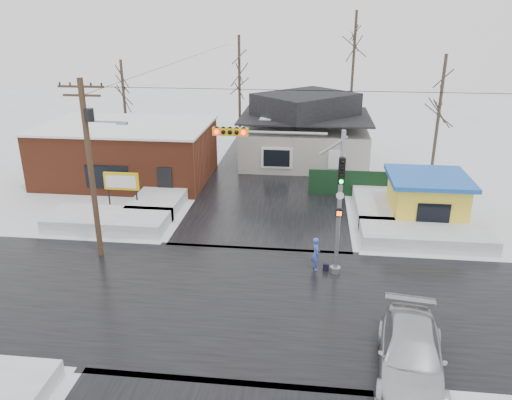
# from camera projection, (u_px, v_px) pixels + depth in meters

# --- Properties ---
(ground) EXTENTS (120.00, 120.00, 0.00)m
(ground) POSITION_uv_depth(u_px,v_px,m) (245.00, 301.00, 21.74)
(ground) COLOR white
(ground) RESTS_ON ground
(road_ns) EXTENTS (10.00, 120.00, 0.02)m
(road_ns) POSITION_uv_depth(u_px,v_px,m) (245.00, 300.00, 21.74)
(road_ns) COLOR black
(road_ns) RESTS_ON ground
(road_ew) EXTENTS (120.00, 10.00, 0.02)m
(road_ew) POSITION_uv_depth(u_px,v_px,m) (245.00, 300.00, 21.74)
(road_ew) COLOR black
(road_ew) RESTS_ON ground
(snowbank_nw) EXTENTS (7.00, 3.00, 0.80)m
(snowbank_nw) POSITION_uv_depth(u_px,v_px,m) (108.00, 221.00, 29.08)
(snowbank_nw) COLOR white
(snowbank_nw) RESTS_ON ground
(snowbank_ne) EXTENTS (7.00, 3.00, 0.80)m
(snowbank_ne) POSITION_uv_depth(u_px,v_px,m) (426.00, 236.00, 27.14)
(snowbank_ne) COLOR white
(snowbank_ne) RESTS_ON ground
(snowbank_nside_w) EXTENTS (3.00, 8.00, 0.80)m
(snowbank_nside_w) POSITION_uv_depth(u_px,v_px,m) (166.00, 193.00, 33.51)
(snowbank_nside_w) COLOR white
(snowbank_nside_w) RESTS_ON ground
(snowbank_nside_e) EXTENTS (3.00, 8.00, 0.80)m
(snowbank_nside_e) POSITION_uv_depth(u_px,v_px,m) (378.00, 202.00, 32.00)
(snowbank_nside_e) COLOR white
(snowbank_nside_e) RESTS_ON ground
(traffic_signal) EXTENTS (6.05, 0.68, 7.00)m
(traffic_signal) POSITION_uv_depth(u_px,v_px,m) (306.00, 183.00, 22.64)
(traffic_signal) COLOR gray
(traffic_signal) RESTS_ON ground
(utility_pole) EXTENTS (3.15, 0.44, 9.00)m
(utility_pole) POSITION_uv_depth(u_px,v_px,m) (91.00, 160.00, 24.05)
(utility_pole) COLOR #382619
(utility_pole) RESTS_ON ground
(brick_building) EXTENTS (12.20, 8.20, 4.12)m
(brick_building) POSITION_uv_depth(u_px,v_px,m) (127.00, 152.00, 37.06)
(brick_building) COLOR brown
(brick_building) RESTS_ON ground
(marquee_sign) EXTENTS (2.20, 0.21, 2.55)m
(marquee_sign) POSITION_uv_depth(u_px,v_px,m) (121.00, 182.00, 30.86)
(marquee_sign) COLOR black
(marquee_sign) RESTS_ON ground
(house) EXTENTS (10.40, 8.40, 5.76)m
(house) POSITION_uv_depth(u_px,v_px,m) (305.00, 131.00, 41.05)
(house) COLOR #AFAB9E
(house) RESTS_ON ground
(kiosk) EXTENTS (4.60, 4.60, 2.88)m
(kiosk) POSITION_uv_depth(u_px,v_px,m) (426.00, 199.00, 29.49)
(kiosk) COLOR yellow
(kiosk) RESTS_ON ground
(fence) EXTENTS (8.00, 0.12, 1.80)m
(fence) POSITION_uv_depth(u_px,v_px,m) (368.00, 184.00, 33.74)
(fence) COLOR black
(fence) RESTS_ON ground
(tree_far_left) EXTENTS (3.00, 3.00, 10.00)m
(tree_far_left) POSITION_uv_depth(u_px,v_px,m) (239.00, 59.00, 43.54)
(tree_far_left) COLOR #332821
(tree_far_left) RESTS_ON ground
(tree_far_mid) EXTENTS (3.00, 3.00, 12.00)m
(tree_far_mid) POSITION_uv_depth(u_px,v_px,m) (355.00, 40.00, 43.76)
(tree_far_mid) COLOR #332821
(tree_far_mid) RESTS_ON ground
(tree_far_right) EXTENTS (3.00, 3.00, 9.00)m
(tree_far_right) POSITION_uv_depth(u_px,v_px,m) (443.00, 80.00, 36.52)
(tree_far_right) COLOR #332821
(tree_far_right) RESTS_ON ground
(tree_far_west) EXTENTS (3.00, 3.00, 8.00)m
(tree_far_west) POSITION_uv_depth(u_px,v_px,m) (122.00, 79.00, 43.32)
(tree_far_west) COLOR #332821
(tree_far_west) RESTS_ON ground
(pedestrian) EXTENTS (0.54, 0.69, 1.66)m
(pedestrian) POSITION_uv_depth(u_px,v_px,m) (316.00, 254.00, 24.12)
(pedestrian) COLOR #435ABB
(pedestrian) RESTS_ON ground
(car) EXTENTS (2.95, 5.72, 1.59)m
(car) POSITION_uv_depth(u_px,v_px,m) (411.00, 355.00, 17.06)
(car) COLOR silver
(car) RESTS_ON ground
(shopping_bag) EXTENTS (0.28, 0.12, 0.35)m
(shopping_bag) POSITION_uv_depth(u_px,v_px,m) (326.00, 268.00, 24.18)
(shopping_bag) COLOR black
(shopping_bag) RESTS_ON ground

